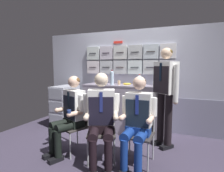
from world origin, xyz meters
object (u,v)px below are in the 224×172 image
at_px(folding_chair_center, 102,125).
at_px(snack_banana, 127,84).
at_px(crew_member_standing, 165,89).
at_px(paper_cup_blue, 154,83).
at_px(service_trolley, 65,104).
at_px(crew_member_right, 137,118).
at_px(crew_member_center, 101,114).
at_px(crew_member_left, 70,112).
at_px(water_bottle_tall, 157,80).
at_px(folding_chair_left, 79,120).
at_px(folding_chair_right, 140,127).

relative_size(folding_chair_center, snack_banana, 4.78).
bearing_deg(crew_member_standing, folding_chair_center, -137.69).
xyz_separation_m(crew_member_standing, paper_cup_blue, (-0.26, 0.50, 0.04)).
distance_m(crew_member_standing, snack_banana, 0.93).
distance_m(service_trolley, crew_member_right, 2.25).
bearing_deg(crew_member_right, snack_banana, 113.70).
bearing_deg(crew_member_standing, crew_member_right, -109.54).
xyz_separation_m(crew_member_center, crew_member_right, (0.48, 0.12, -0.03)).
xyz_separation_m(service_trolley, snack_banana, (1.44, 0.18, 0.51)).
bearing_deg(folding_chair_center, crew_member_right, -2.83).
xyz_separation_m(crew_member_left, crew_member_standing, (1.33, 0.82, 0.33)).
bearing_deg(snack_banana, paper_cup_blue, 4.40).
bearing_deg(water_bottle_tall, crew_member_right, -91.95).
relative_size(folding_chair_center, water_bottle_tall, 3.49).
xyz_separation_m(folding_chair_left, crew_member_right, (0.99, -0.10, 0.17)).
bearing_deg(service_trolley, paper_cup_blue, 6.26).
bearing_deg(folding_chair_left, water_bottle_tall, 50.28).
distance_m(crew_member_center, folding_chair_right, 0.59).
bearing_deg(folding_chair_right, paper_cup_blue, 89.52).
bearing_deg(crew_member_right, crew_member_center, -166.41).
bearing_deg(paper_cup_blue, service_trolley, -173.74).
xyz_separation_m(crew_member_right, snack_banana, (-0.54, 1.23, 0.34)).
bearing_deg(snack_banana, crew_member_left, -112.23).
xyz_separation_m(folding_chair_right, crew_member_right, (-0.00, -0.16, 0.17)).
height_order(folding_chair_center, crew_member_center, crew_member_center).
relative_size(folding_chair_left, paper_cup_blue, 9.47).
relative_size(service_trolley, folding_chair_center, 1.12).
relative_size(crew_member_right, water_bottle_tall, 5.23).
bearing_deg(snack_banana, water_bottle_tall, 12.40).
xyz_separation_m(folding_chair_right, water_bottle_tall, (0.04, 1.19, 0.60)).
relative_size(crew_member_right, snack_banana, 7.15).
relative_size(folding_chair_right, snack_banana, 4.78).
bearing_deg(folding_chair_left, crew_member_center, -23.14).
relative_size(service_trolley, folding_chair_right, 1.12).
distance_m(folding_chair_right, crew_member_right, 0.23).
height_order(crew_member_right, water_bottle_tall, crew_member_right).
bearing_deg(snack_banana, folding_chair_left, -112.09).
bearing_deg(service_trolley, crew_member_standing, -7.02).
bearing_deg(water_bottle_tall, paper_cup_blue, -111.88).
xyz_separation_m(crew_member_left, folding_chair_right, (1.06, 0.21, -0.16)).
relative_size(service_trolley, crew_member_left, 0.76).
relative_size(crew_member_right, paper_cup_blue, 14.17).
xyz_separation_m(crew_member_center, snack_banana, (-0.05, 1.34, 0.31)).
relative_size(crew_member_right, crew_member_standing, 0.74).
bearing_deg(crew_member_center, crew_member_left, 173.03).
bearing_deg(folding_chair_right, crew_member_standing, 66.08).
bearing_deg(folding_chair_center, crew_member_left, -171.85).
relative_size(folding_chair_right, water_bottle_tall, 3.49).
bearing_deg(folding_chair_right, service_trolley, 155.79).
height_order(service_trolley, water_bottle_tall, water_bottle_tall).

